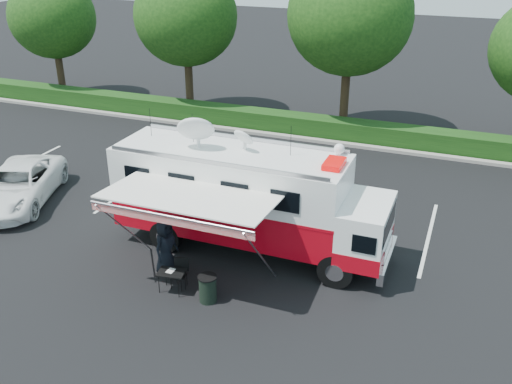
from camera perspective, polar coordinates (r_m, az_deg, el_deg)
ground_plane at (r=19.29m, az=-0.55°, el=-5.71°), size 120.00×120.00×0.00m
back_border at (r=29.14m, az=11.48°, el=14.95°), size 60.00×6.14×8.87m
stall_lines at (r=21.90m, az=1.18°, el=-1.72°), size 24.12×5.50×0.01m
command_truck at (r=18.43m, az=-0.80°, el=-0.66°), size 9.10×2.50×4.37m
awning at (r=16.23m, az=-6.96°, el=-0.90°), size 4.97×2.57×3.00m
white_suv at (r=24.31m, az=-22.46°, el=-0.93°), size 4.16×5.85×1.48m
person at (r=18.32m, az=-8.84°, el=-7.87°), size 0.75×1.00×1.85m
folding_table at (r=17.06m, az=-8.46°, el=-8.04°), size 0.88×0.69×0.68m
folding_chair at (r=17.33m, az=-7.60°, el=-7.74°), size 0.56×0.59×0.92m
trash_bin at (r=16.66m, az=-4.85°, el=-9.60°), size 0.55×0.55×0.83m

